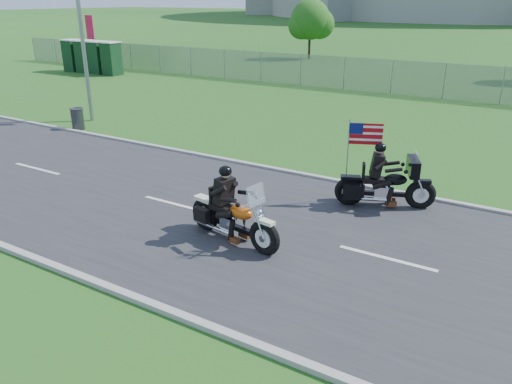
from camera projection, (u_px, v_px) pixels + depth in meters
The scene contains 13 objects.
ground at pixel (236, 221), 12.97m from camera, with size 420.00×420.00×0.00m, color #1C4816.
road at pixel (236, 220), 12.96m from camera, with size 120.00×8.00×0.04m, color #28282B.
curb_north at pixel (304, 175), 16.18m from camera, with size 120.00×0.18×0.12m, color #9E9B93.
curb_south at pixel (122, 293), 9.72m from camera, with size 120.00×0.18×0.12m, color #9E9B93.
fence at pixel (344, 73), 30.96m from camera, with size 60.00×0.03×2.00m, color gray.
porta_toilet_a at pixel (112, 59), 36.65m from camera, with size 1.10×1.10×2.30m, color #103317.
porta_toilet_b at pixel (98, 58), 37.32m from camera, with size 1.10×1.10×2.30m, color #103317.
porta_toilet_c at pixel (85, 57), 38.00m from camera, with size 1.10×1.10×2.30m, color #103317.
porta_toilet_d at pixel (73, 56), 38.67m from camera, with size 1.10×1.10×2.30m, color #103317.
tree_fence_mid at pixel (311, 22), 45.61m from camera, with size 3.96×3.69×5.30m.
motorcycle_lead at pixel (232, 219), 11.70m from camera, with size 2.77×1.01×1.87m.
motorcycle_follow at pixel (385, 186), 13.62m from camera, with size 2.60×1.42×2.29m.
trash_can at pixel (78, 119), 21.76m from camera, with size 0.53×0.53×0.91m, color #38383D.
Camera 1 is at (6.52, -9.84, 5.45)m, focal length 35.00 mm.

